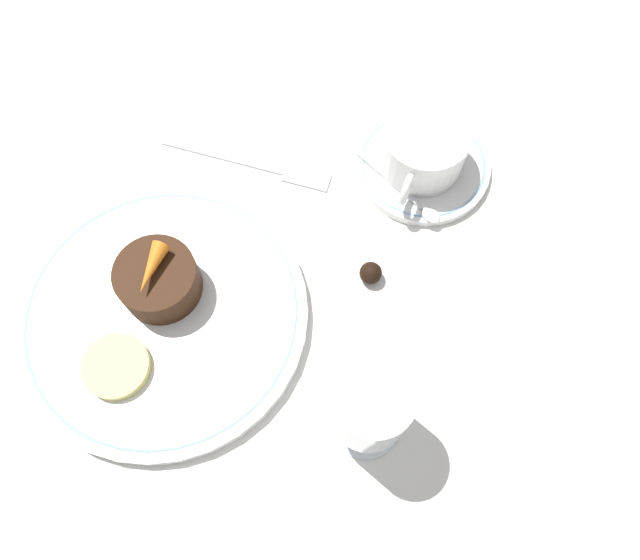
% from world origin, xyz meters
% --- Properties ---
extents(ground_plane, '(3.00, 3.00, 0.00)m').
position_xyz_m(ground_plane, '(0.00, 0.00, 0.00)').
color(ground_plane, white).
extents(dinner_plate, '(0.28, 0.28, 0.01)m').
position_xyz_m(dinner_plate, '(0.04, -0.05, 0.01)').
color(dinner_plate, white).
rests_on(dinner_plate, ground_plane).
extents(saucer, '(0.14, 0.14, 0.01)m').
position_xyz_m(saucer, '(-0.22, 0.12, 0.01)').
color(saucer, white).
rests_on(saucer, ground_plane).
extents(coffee_cup, '(0.11, 0.09, 0.05)m').
position_xyz_m(coffee_cup, '(-0.22, 0.12, 0.04)').
color(coffee_cup, white).
rests_on(coffee_cup, saucer).
extents(spoon, '(0.06, 0.11, 0.00)m').
position_xyz_m(spoon, '(-0.17, 0.12, 0.01)').
color(spoon, silver).
rests_on(spoon, saucer).
extents(wine_glass, '(0.07, 0.07, 0.12)m').
position_xyz_m(wine_glass, '(0.06, 0.16, 0.07)').
color(wine_glass, silver).
rests_on(wine_glass, ground_plane).
extents(fork, '(0.03, 0.19, 0.01)m').
position_xyz_m(fork, '(-0.16, -0.04, 0.00)').
color(fork, silver).
rests_on(fork, ground_plane).
extents(dessert_cake, '(0.08, 0.08, 0.04)m').
position_xyz_m(dessert_cake, '(0.01, -0.07, 0.03)').
color(dessert_cake, '#381E0F').
rests_on(dessert_cake, dinner_plate).
extents(carrot_garnish, '(0.05, 0.02, 0.02)m').
position_xyz_m(carrot_garnish, '(0.01, -0.07, 0.06)').
color(carrot_garnish, orange).
rests_on(carrot_garnish, dessert_cake).
extents(pineapple_slice, '(0.06, 0.06, 0.01)m').
position_xyz_m(pineapple_slice, '(0.10, -0.07, 0.02)').
color(pineapple_slice, '#EFE075').
rests_on(pineapple_slice, dinner_plate).
extents(chocolate_truffle, '(0.02, 0.02, 0.02)m').
position_xyz_m(chocolate_truffle, '(-0.08, 0.12, 0.01)').
color(chocolate_truffle, black).
rests_on(chocolate_truffle, ground_plane).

